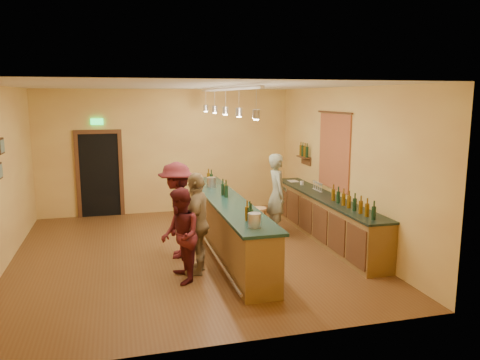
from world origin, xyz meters
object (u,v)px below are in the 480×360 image
object	(u,v)px
back_counter	(325,217)
customer_a	(180,236)
bartender	(277,195)
customer_c	(177,210)
customer_b	(197,223)
tasting_bar	(226,221)
bar_stool	(258,215)

from	to	relation	value
back_counter	customer_a	xyz separation A→B (m)	(-3.29, -1.55, 0.29)
bartender	back_counter	bearing A→B (deg)	-117.99
customer_c	customer_b	bearing A→B (deg)	24.53
back_counter	tasting_bar	distance (m)	2.22
back_counter	bartender	distance (m)	1.14
back_counter	customer_a	distance (m)	3.65
customer_c	bar_stool	distance (m)	1.91
tasting_bar	customer_b	bearing A→B (deg)	-126.01
tasting_bar	customer_c	world-z (taller)	customer_c
customer_a	bar_stool	size ratio (longest dim) A/B	2.23
customer_c	tasting_bar	bearing A→B (deg)	106.64
tasting_bar	bar_stool	bearing A→B (deg)	30.65
customer_a	customer_b	size ratio (longest dim) A/B	0.89
tasting_bar	customer_a	xyz separation A→B (m)	(-1.08, -1.37, 0.17)
bartender	bar_stool	bearing A→B (deg)	125.62
tasting_bar	bartender	size ratio (longest dim) A/B	2.84
bartender	customer_b	xyz separation A→B (m)	(-2.07, -1.80, -0.02)
tasting_bar	bartender	distance (m)	1.56
bartender	customer_a	world-z (taller)	bartender
bartender	bar_stool	distance (m)	0.68
customer_b	bar_stool	size ratio (longest dim) A/B	2.51
back_counter	bartender	size ratio (longest dim) A/B	2.53
customer_a	customer_c	size ratio (longest dim) A/B	0.86
customer_c	bartender	bearing A→B (deg)	121.63
bartender	customer_a	size ratio (longest dim) A/B	1.15
bartender	customer_b	distance (m)	2.74
tasting_bar	bar_stool	size ratio (longest dim) A/B	7.28
back_counter	customer_c	world-z (taller)	customer_c
customer_b	customer_c	size ratio (longest dim) A/B	0.97
customer_a	customer_b	xyz separation A→B (m)	(0.34, 0.34, 0.10)
back_counter	customer_c	size ratio (longest dim) A/B	2.51
tasting_bar	customer_a	distance (m)	1.75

